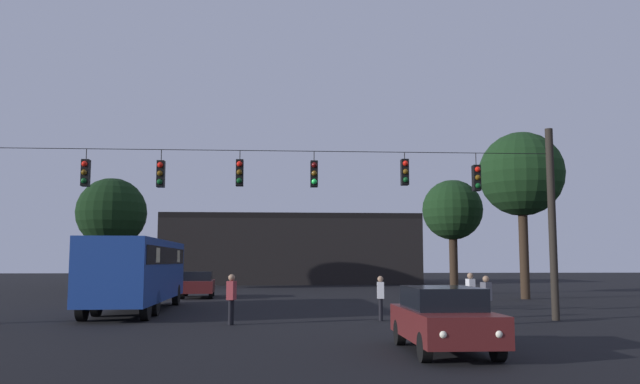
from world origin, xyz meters
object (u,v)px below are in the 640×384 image
Objects in this scene: pedestrian_near_bus at (231,296)px; city_bus at (138,267)px; tree_behind_building at (452,211)px; pedestrian_crossing_right at (486,297)px; tree_left_silhouette at (521,175)px; pedestrian_crossing_left at (471,293)px; car_far_left at (198,284)px; tree_right_far at (112,213)px; car_near_right at (443,318)px; pedestrian_crossing_center at (380,296)px.

city_bus is at bearing 126.75° from pedestrian_near_bus.
pedestrian_near_bus is 0.23× the size of tree_behind_building.
city_bus is 1.50× the size of tree_behind_building.
pedestrian_crossing_right is 0.17× the size of tree_left_silhouette.
pedestrian_crossing_left is at bearing -17.49° from city_bus.
car_far_left is 0.53× the size of tree_right_far.
car_far_left is 0.47× the size of tree_left_silhouette.
car_far_left is at bearing 100.76° from pedestrian_near_bus.
tree_behind_building reaches higher than city_bus.
car_near_right and car_far_left have the same top height.
car_near_right is 8.10m from pedestrian_crossing_center.
pedestrian_crossing_center is 0.97× the size of pedestrian_crossing_right.
tree_behind_building reaches higher than pedestrian_crossing_left.
tree_behind_building reaches higher than pedestrian_near_bus.
pedestrian_crossing_center reaches higher than car_near_right.
city_bus is 7.39m from pedestrian_near_bus.
city_bus reaches higher than pedestrian_crossing_right.
tree_behind_building reaches higher than pedestrian_crossing_right.
tree_right_far is (-11.02, 27.25, 4.79)m from pedestrian_near_bus.
tree_behind_building is (-2.64, 5.20, -1.68)m from tree_left_silhouette.
tree_right_far reaches higher than city_bus.
tree_right_far is at bearing 112.01° from pedestrian_near_bus.
pedestrian_crossing_center reaches higher than car_far_left.
tree_behind_building is at bearing 66.80° from pedestrian_crossing_center.
pedestrian_crossing_left is at bearing -119.41° from tree_left_silhouette.
city_bus is 21.98m from tree_left_silhouette.
pedestrian_near_bus is at bearing 128.61° from car_near_right.
city_bus is 2.55× the size of car_near_right.
tree_behind_building reaches higher than car_far_left.
city_bus is at bearing 127.76° from car_near_right.
pedestrian_near_bus is (4.39, -5.87, -0.91)m from city_bus.
car_near_right is 23.72m from tree_left_silhouette.
pedestrian_near_bus reaches higher than pedestrian_crossing_right.
pedestrian_crossing_left is at bearing -50.98° from car_far_left.
car_far_left is 16.64m from pedestrian_near_bus.
tree_left_silhouette is at bearing 60.59° from pedestrian_crossing_left.
pedestrian_crossing_center is at bearing -113.20° from tree_behind_building.
pedestrian_crossing_left is 2.26m from pedestrian_crossing_right.
city_bus is 1.32× the size of tree_right_far.
tree_left_silhouette reaches higher than pedestrian_near_bus.
tree_behind_building is (4.26, 19.43, 4.45)m from pedestrian_crossing_right.
pedestrian_crossing_center is 19.75m from tree_behind_building.
pedestrian_crossing_left is at bearing 86.34° from pedestrian_crossing_right.
pedestrian_crossing_center is 31.08m from tree_right_far.
car_far_left is (-8.58, 23.21, 0.00)m from car_near_right.
tree_left_silhouette is at bearing 64.06° from car_near_right.
pedestrian_crossing_right is at bearing -54.77° from tree_right_far.
city_bus is 21.89m from tree_behind_building.
car_near_right is at bearing -52.24° from city_bus.
tree_behind_building is (7.58, 17.68, 4.48)m from pedestrian_crossing_center.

